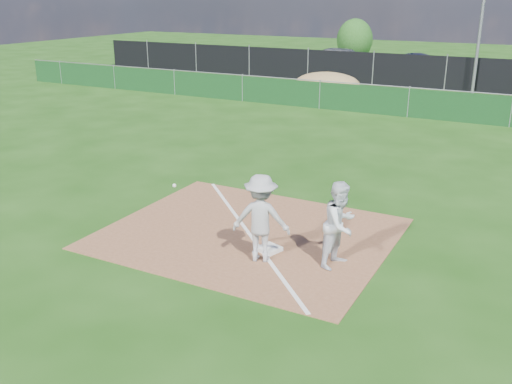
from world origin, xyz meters
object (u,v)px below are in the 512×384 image
car_mid (424,67)px  tree_left (355,40)px  play_at_first (261,218)px  first_base (269,249)px  light_pole (482,13)px  runner (340,224)px  car_left (343,60)px

car_mid → tree_left: 9.68m
play_at_first → car_mid: 26.74m
first_base → car_mid: 26.32m
light_pole → car_mid: (-3.41, 3.87, -3.25)m
play_at_first → car_mid: (-2.74, 26.59, -0.14)m
light_pole → runner: size_ratio=4.72×
first_base → tree_left: 34.40m
play_at_first → car_mid: play_at_first is taller
first_base → car_mid: bearing=95.9°
runner → first_base: bearing=107.0°
play_at_first → runner: bearing=20.3°
runner → tree_left: bearing=31.3°
tree_left → first_base: bearing=-74.0°
tree_left → car_left: bearing=-77.4°
first_base → runner: runner is taller
light_pole → runner: (0.76, -22.20, -3.15)m
car_left → tree_left: size_ratio=1.53×
first_base → runner: bearing=4.1°
first_base → play_at_first: 0.93m
play_at_first → runner: 1.52m
light_pole → first_base: 22.66m
light_pole → car_mid: light_pole is taller
light_pole → car_left: size_ratio=1.65×
light_pole → first_base: size_ratio=19.78×
first_base → play_at_first: play_at_first is taller
car_left → tree_left: bearing=15.4°
first_base → car_left: (-8.11, 26.90, 0.77)m
play_at_first → car_left: (-8.14, 27.32, -0.06)m
car_left → play_at_first: bearing=-160.6°
runner → play_at_first: bearing=123.2°
first_base → car_mid: car_mid is taller
first_base → runner: size_ratio=0.24×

